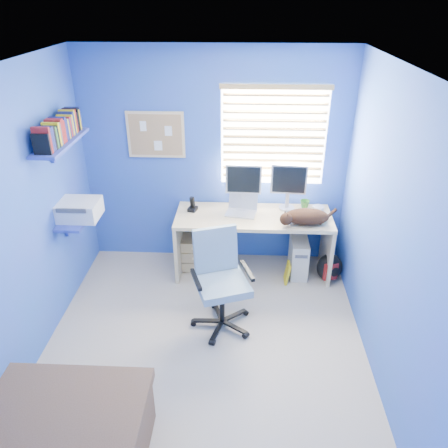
{
  "coord_description": "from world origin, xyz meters",
  "views": [
    {
      "loc": [
        0.33,
        -3.09,
        2.97
      ],
      "look_at": [
        0.15,
        0.65,
        0.95
      ],
      "focal_mm": 35.0,
      "sensor_mm": 36.0,
      "label": 1
    }
  ],
  "objects_px": {
    "cat": "(307,217)",
    "office_chair": "(221,293)",
    "laptop": "(241,205)",
    "tower_pc": "(298,256)",
    "desk": "(253,244)"
  },
  "relations": [
    {
      "from": "laptop",
      "to": "office_chair",
      "type": "height_order",
      "value": "office_chair"
    },
    {
      "from": "tower_pc",
      "to": "laptop",
      "type": "bearing_deg",
      "value": 176.78
    },
    {
      "from": "laptop",
      "to": "cat",
      "type": "distance_m",
      "value": 0.74
    },
    {
      "from": "laptop",
      "to": "office_chair",
      "type": "bearing_deg",
      "value": -90.22
    },
    {
      "from": "desk",
      "to": "tower_pc",
      "type": "relative_size",
      "value": 3.88
    },
    {
      "from": "cat",
      "to": "office_chair",
      "type": "bearing_deg",
      "value": -160.64
    },
    {
      "from": "desk",
      "to": "tower_pc",
      "type": "height_order",
      "value": "desk"
    },
    {
      "from": "laptop",
      "to": "tower_pc",
      "type": "distance_m",
      "value": 0.92
    },
    {
      "from": "office_chair",
      "to": "desk",
      "type": "bearing_deg",
      "value": 71.06
    },
    {
      "from": "cat",
      "to": "office_chair",
      "type": "relative_size",
      "value": 0.48
    },
    {
      "from": "desk",
      "to": "tower_pc",
      "type": "bearing_deg",
      "value": -0.64
    },
    {
      "from": "desk",
      "to": "laptop",
      "type": "bearing_deg",
      "value": 165.2
    },
    {
      "from": "cat",
      "to": "laptop",
      "type": "bearing_deg",
      "value": 142.35
    },
    {
      "from": "desk",
      "to": "cat",
      "type": "distance_m",
      "value": 0.74
    },
    {
      "from": "laptop",
      "to": "tower_pc",
      "type": "relative_size",
      "value": 0.73
    }
  ]
}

